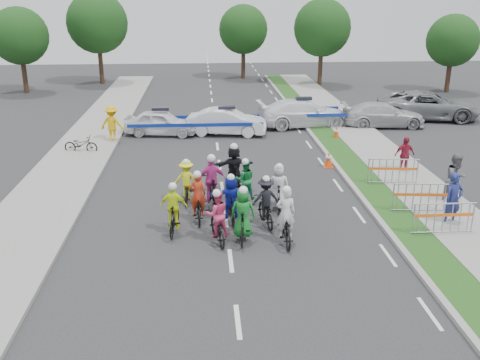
{
  "coord_description": "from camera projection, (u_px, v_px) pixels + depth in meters",
  "views": [
    {
      "loc": [
        -0.71,
        -13.61,
        7.26
      ],
      "look_at": [
        0.54,
        3.8,
        1.1
      ],
      "focal_mm": 40.0,
      "sensor_mm": 36.0,
      "label": 1
    }
  ],
  "objects": [
    {
      "name": "rider_0",
      "position": [
        285.0,
        224.0,
        16.21
      ],
      "size": [
        0.64,
        1.83,
        1.87
      ],
      "rotation": [
        0.0,
        0.0,
        3.14
      ],
      "color": "black",
      "rests_on": "ground"
    },
    {
      "name": "parked_bike",
      "position": [
        81.0,
        144.0,
        25.34
      ],
      "size": [
        1.67,
        0.79,
        0.84
      ],
      "primitive_type": "imported",
      "rotation": [
        0.0,
        0.0,
        1.42
      ],
      "color": "black",
      "rests_on": "ground"
    },
    {
      "name": "rider_1",
      "position": [
        243.0,
        219.0,
        16.28
      ],
      "size": [
        0.81,
        1.77,
        1.82
      ],
      "rotation": [
        0.0,
        0.0,
        3.02
      ],
      "color": "black",
      "rests_on": "ground"
    },
    {
      "name": "spectator_1",
      "position": [
        456.0,
        179.0,
        19.13
      ],
      "size": [
        1.11,
        1.01,
        1.86
      ],
      "primitive_type": "imported",
      "rotation": [
        0.0,
        0.0,
        0.42
      ],
      "color": "#59585D",
      "rests_on": "ground"
    },
    {
      "name": "barrier_2",
      "position": [
        393.0,
        172.0,
        20.98
      ],
      "size": [
        2.04,
        0.72,
        1.12
      ],
      "primitive_type": null,
      "rotation": [
        0.0,
        0.0,
        -0.11
      ],
      "color": "#A5A8AD",
      "rests_on": "ground"
    },
    {
      "name": "tree_0",
      "position": [
        19.0,
        36.0,
        39.26
      ],
      "size": [
        4.2,
        4.2,
        6.3
      ],
      "color": "#382619",
      "rests_on": "ground"
    },
    {
      "name": "tree_1",
      "position": [
        322.0,
        28.0,
        42.58
      ],
      "size": [
        4.55,
        4.55,
        6.82
      ],
      "color": "#382619",
      "rests_on": "ground"
    },
    {
      "name": "cone_0",
      "position": [
        329.0,
        159.0,
        23.34
      ],
      "size": [
        0.4,
        0.4,
        0.7
      ],
      "color": "#F24C0C",
      "rests_on": "ground"
    },
    {
      "name": "ground",
      "position": [
        231.0,
        261.0,
        15.27
      ],
      "size": [
        90.0,
        90.0,
        0.0
      ],
      "primitive_type": "plane",
      "color": "#28282B",
      "rests_on": "ground"
    },
    {
      "name": "civilian_suv",
      "position": [
        428.0,
        105.0,
        32.04
      ],
      "size": [
        6.38,
        3.87,
        1.65
      ],
      "primitive_type": "imported",
      "rotation": [
        0.0,
        0.0,
        1.37
      ],
      "color": "gray",
      "rests_on": "ground"
    },
    {
      "name": "sidewalk_right",
      "position": [
        421.0,
        191.0,
        20.46
      ],
      "size": [
        2.4,
        60.0,
        0.13
      ],
      "primitive_type": "cube",
      "color": "gray",
      "rests_on": "ground"
    },
    {
      "name": "grass_strip",
      "position": [
        375.0,
        192.0,
        20.35
      ],
      "size": [
        1.2,
        60.0,
        0.11
      ],
      "primitive_type": "cube",
      "color": "#1F4115",
      "rests_on": "ground"
    },
    {
      "name": "tree_2",
      "position": [
        453.0,
        41.0,
        39.66
      ],
      "size": [
        3.85,
        3.85,
        5.77
      ],
      "color": "#382619",
      "rests_on": "ground"
    },
    {
      "name": "tree_3",
      "position": [
        97.0,
        23.0,
        43.13
      ],
      "size": [
        4.9,
        4.9,
        7.35
      ],
      "color": "#382619",
      "rests_on": "ground"
    },
    {
      "name": "cone_1",
      "position": [
        337.0,
        133.0,
        27.76
      ],
      "size": [
        0.4,
        0.4,
        0.7
      ],
      "color": "#F24C0C",
      "rests_on": "ground"
    },
    {
      "name": "civilian_sedan",
      "position": [
        383.0,
        115.0,
        30.26
      ],
      "size": [
        4.76,
        2.13,
        1.35
      ],
      "primitive_type": "imported",
      "rotation": [
        0.0,
        0.0,
        1.52
      ],
      "color": "#B8B8BD",
      "rests_on": "ground"
    },
    {
      "name": "rider_6",
      "position": [
        198.0,
        204.0,
        17.81
      ],
      "size": [
        0.68,
        1.76,
        1.77
      ],
      "rotation": [
        0.0,
        0.0,
        3.18
      ],
      "color": "black",
      "rests_on": "ground"
    },
    {
      "name": "curb_right",
      "position": [
        357.0,
        192.0,
        20.3
      ],
      "size": [
        0.2,
        60.0,
        0.12
      ],
      "primitive_type": "cube",
      "color": "gray",
      "rests_on": "ground"
    },
    {
      "name": "police_car_0",
      "position": [
        161.0,
        123.0,
        28.51
      ],
      "size": [
        4.1,
        2.16,
        1.33
      ],
      "primitive_type": "imported",
      "rotation": [
        0.0,
        0.0,
        1.41
      ],
      "color": "white",
      "rests_on": "ground"
    },
    {
      "name": "marshal_hiviz",
      "position": [
        112.0,
        124.0,
        27.05
      ],
      "size": [
        1.34,
        0.95,
        1.87
      ],
      "primitive_type": "imported",
      "rotation": [
        0.0,
        0.0,
        2.92
      ],
      "color": "#E2AF0B",
      "rests_on": "ground"
    },
    {
      "name": "barrier_0",
      "position": [
        443.0,
        220.0,
        16.63
      ],
      "size": [
        2.0,
        0.5,
        1.12
      ],
      "primitive_type": null,
      "rotation": [
        0.0,
        0.0,
        0.0
      ],
      "color": "#A5A8AD",
      "rests_on": "ground"
    },
    {
      "name": "rider_7",
      "position": [
        278.0,
        191.0,
        18.63
      ],
      "size": [
        0.77,
        1.69,
        1.74
      ],
      "rotation": [
        0.0,
        0.0,
        3.06
      ],
      "color": "black",
      "rests_on": "ground"
    },
    {
      "name": "spectator_2",
      "position": [
        405.0,
        155.0,
        22.48
      ],
      "size": [
        0.97,
        0.54,
        1.56
      ],
      "primitive_type": "imported",
      "rotation": [
        0.0,
        0.0,
        0.18
      ],
      "color": "maroon",
      "rests_on": "ground"
    },
    {
      "name": "police_car_1",
      "position": [
        227.0,
        122.0,
        28.57
      ],
      "size": [
        4.4,
        2.17,
        1.39
      ],
      "primitive_type": "imported",
      "rotation": [
        0.0,
        0.0,
        1.4
      ],
      "color": "white",
      "rests_on": "ground"
    },
    {
      "name": "tree_4",
      "position": [
        243.0,
        30.0,
        46.06
      ],
      "size": [
        4.2,
        4.2,
        6.3
      ],
      "color": "#382619",
      "rests_on": "ground"
    },
    {
      "name": "sidewalk_left",
      "position": [
        46.0,
        200.0,
        19.51
      ],
      "size": [
        3.0,
        60.0,
        0.13
      ],
      "primitive_type": "cube",
      "color": "gray",
      "rests_on": "ground"
    },
    {
      "name": "police_car_2",
      "position": [
        303.0,
        113.0,
        30.27
      ],
      "size": [
        5.46,
        2.72,
        1.52
      ],
      "primitive_type": "imported",
      "rotation": [
        0.0,
        0.0,
        1.69
      ],
      "color": "white",
      "rests_on": "ground"
    },
    {
      "name": "rider_11",
      "position": [
        234.0,
        172.0,
        20.28
      ],
      "size": [
        1.59,
        1.9,
        1.95
      ],
      "rotation": [
        0.0,
        0.0,
        3.25
      ],
      "color": "black",
      "rests_on": "ground"
    },
    {
      "name": "rider_3",
      "position": [
        174.0,
        213.0,
        16.82
      ],
      "size": [
        0.91,
        1.69,
        1.73
      ],
      "rotation": [
        0.0,
        0.0,
        3.02
      ],
      "color": "black",
      "rests_on": "ground"
    },
    {
      "name": "rider_8",
      "position": [
        245.0,
        186.0,
        19.23
      ],
      "size": [
        0.72,
        1.69,
        1.72
      ],
      "rotation": [
        0.0,
        0.0,
        3.14
      ],
      "color": "black",
      "rests_on": "ground"
    },
    {
      "name": "rider_10",
      "position": [
        187.0,
        185.0,
        19.33
      ],
      "size": [
        0.95,
        1.66,
        1.66
      ],
      "rotation": [
        0.0,
        0.0,
        3.08
      ],
      "color": "black",
      "rests_on": "ground"
    },
    {
      "name": "barrier_1",
      "position": [
        421.0,
        199.0,
        18.3
      ],
      "size": [
        2.04,
        0.69,
        1.12
      ],
      "primitive_type": null,
      "rotation": [
        0.0,
        0.0,
        -0.1
      ],
      "color": "#A5A8AD",
      "rests_on": "ground"
    },
    {
      "name": "rider_5",
      "position": [
        231.0,
        201.0,
        17.62
      ],
      "size": [
        1.39,
        1.66,
        1.72
      ],
      "rotation": [
        0.0,
        0.0,
        3.22
      ],
      "color": "black",
      "rests_on": "ground"
    },
    {
      "name": "rider_2",
      "position": [
        217.0,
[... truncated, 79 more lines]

